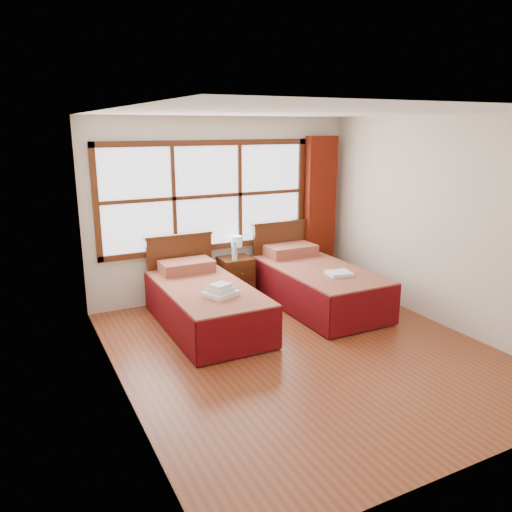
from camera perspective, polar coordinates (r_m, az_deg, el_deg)
name	(u,v)px	position (r m, az deg, el deg)	size (l,w,h in m)	color
floor	(303,351)	(5.77, 5.40, -10.71)	(4.50, 4.50, 0.00)	brown
ceiling	(309,112)	(5.22, 6.10, 16.04)	(4.50, 4.50, 0.00)	white
wall_back	(223,209)	(7.31, -3.80, 5.44)	(4.00, 4.00, 0.00)	silver
wall_left	(116,261)	(4.62, -15.72, -0.53)	(4.50, 4.50, 0.00)	silver
wall_right	(442,223)	(6.63, 20.52, 3.58)	(4.50, 4.50, 0.00)	silver
window	(208,196)	(7.15, -5.56, 6.82)	(3.16, 0.06, 1.56)	white
curtain	(320,211)	(7.97, 7.30, 5.17)	(0.50, 0.16, 2.30)	#67170A
bed_left	(205,302)	(6.35, -5.88, -5.30)	(1.04, 2.06, 1.01)	#42240D
bed_right	(315,283)	(7.07, 6.80, -3.11)	(1.09, 2.11, 1.06)	#42240D
nightstand	(236,278)	(7.34, -2.33, -2.50)	(0.46, 0.45, 0.61)	#4C2310
towels_left	(221,291)	(5.85, -4.06, -4.02)	(0.44, 0.41, 0.15)	white
towels_right	(339,274)	(6.64, 9.48, -1.99)	(0.34, 0.31, 0.05)	white
lamp	(237,242)	(7.27, -2.23, 1.60)	(0.16, 0.16, 0.31)	gold
bottle_near	(235,252)	(7.10, -2.42, 0.43)	(0.07, 0.07, 0.25)	silver
bottle_far	(234,252)	(7.11, -2.53, 0.42)	(0.06, 0.06, 0.25)	silver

